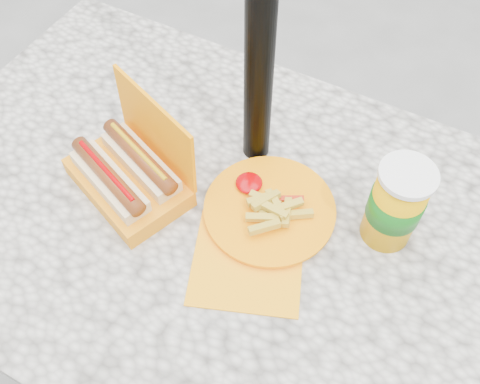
% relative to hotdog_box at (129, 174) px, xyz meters
% --- Properties ---
extents(ground, '(60.00, 60.00, 0.00)m').
position_rel_hotdog_box_xyz_m(ground, '(0.16, 0.03, -0.79)').
color(ground, slate).
extents(picnic_table, '(1.20, 0.80, 0.75)m').
position_rel_hotdog_box_xyz_m(picnic_table, '(0.16, 0.03, -0.15)').
color(picnic_table, beige).
rests_on(picnic_table, ground).
extents(hotdog_box, '(0.26, 0.22, 0.18)m').
position_rel_hotdog_box_xyz_m(hotdog_box, '(0.00, 0.00, 0.00)').
color(hotdog_box, '#FE8C00').
rests_on(hotdog_box, picnic_table).
extents(fries_plate, '(0.25, 0.34, 0.05)m').
position_rel_hotdog_box_xyz_m(fries_plate, '(0.25, 0.06, -0.03)').
color(fries_plate, '#FFA00E').
rests_on(fries_plate, picnic_table).
extents(soda_cup, '(0.09, 0.09, 0.17)m').
position_rel_hotdog_box_xyz_m(soda_cup, '(0.44, 0.13, 0.05)').
color(soda_cup, '#F5A900').
rests_on(soda_cup, picnic_table).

